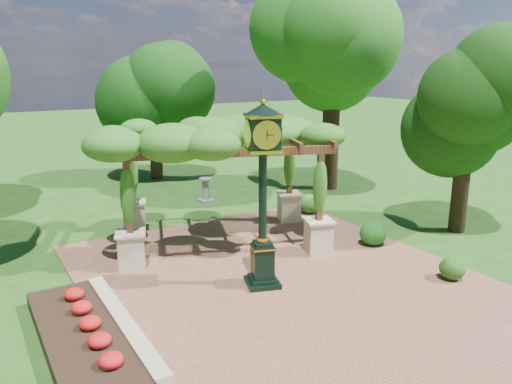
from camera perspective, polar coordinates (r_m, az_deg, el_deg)
ground at (r=13.21m, az=5.72°, el=-11.62°), size 120.00×120.00×0.00m
brick_plaza at (r=13.93m, az=3.23°, el=-10.04°), size 10.00×12.00×0.04m
border_wall at (r=11.70m, az=-14.89°, el=-14.60°), size 0.35×5.00×0.40m
flower_bed at (r=11.54m, az=-19.32°, el=-15.50°), size 1.50×5.00×0.36m
pedestal_clock at (r=12.67m, az=0.78°, el=1.43°), size 1.21×1.21×4.91m
pergola at (r=16.02m, az=-4.25°, el=5.79°), size 7.56×6.02×4.14m
sundial at (r=21.67m, az=-5.77°, el=0.08°), size 0.64×0.64×1.04m
shrub_front at (r=14.83m, az=21.53°, el=-8.11°), size 0.75×0.75×0.63m
shrub_mid at (r=16.77m, az=13.23°, el=-4.61°), size 0.99×0.99×0.79m
shrub_back at (r=19.89m, az=6.08°, el=-1.34°), size 1.01×1.01×0.76m
tree_north at (r=25.96m, az=-11.70°, el=11.12°), size 4.29×4.29×6.47m
tree_east_far at (r=23.67m, az=8.96°, el=18.00°), size 5.39×5.39×10.69m
tree_east_near at (r=18.47m, az=23.19°, el=9.21°), size 3.44×3.44×6.54m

